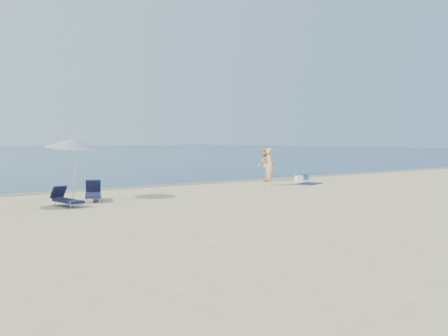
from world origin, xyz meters
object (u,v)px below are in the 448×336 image
object	(u,v)px
person_left	(270,167)
blue_cooler	(304,177)
person_right	(265,164)
umbrella_near	(71,143)

from	to	relation	value
person_left	blue_cooler	world-z (taller)	person_left
person_left	person_right	world-z (taller)	person_left
person_left	person_right	xyz separation A→B (m)	(1.84, 2.32, -0.01)
person_right	umbrella_near	world-z (taller)	umbrella_near
person_left	person_right	size ratio (longest dim) A/B	1.01
person_left	umbrella_near	xyz separation A→B (m)	(-11.05, -0.66, 1.27)
person_right	blue_cooler	size ratio (longest dim) A/B	4.11
blue_cooler	umbrella_near	bearing A→B (deg)	-155.44
person_right	blue_cooler	world-z (taller)	person_right
umbrella_near	person_left	bearing A→B (deg)	-15.43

